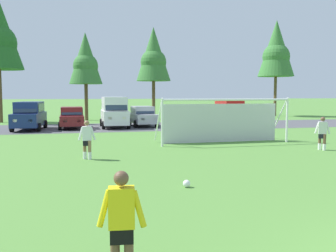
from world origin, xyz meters
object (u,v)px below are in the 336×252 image
object	(u,v)px
referee	(122,226)
parked_car_slot_center_left	(114,111)
parked_car_slot_left	(72,118)
player_winger_right	(322,133)
parked_car_slot_center_right	(197,116)
parked_car_slot_center	(143,116)
player_defender_far	(87,140)
parked_car_slot_right	(230,112)
soccer_ball	(187,184)
soccer_goal	(222,120)
parked_car_slot_far_left	(29,115)

from	to	relation	value
referee	parked_car_slot_center_left	world-z (taller)	parked_car_slot_center_left
parked_car_slot_left	parked_car_slot_center_left	bearing A→B (deg)	2.82
player_winger_right	parked_car_slot_center_right	size ratio (longest dim) A/B	0.38
parked_car_slot_center	parked_car_slot_center_right	world-z (taller)	same
player_defender_far	parked_car_slot_right	world-z (taller)	parked_car_slot_right
player_defender_far	parked_car_slot_center_right	size ratio (longest dim) A/B	0.38
soccer_ball	soccer_goal	size ratio (longest dim) A/B	0.03
parked_car_slot_center_left	soccer_goal	bearing A→B (deg)	-65.56
parked_car_slot_left	parked_car_slot_center_right	xyz separation A→B (m)	(10.63, 0.21, 0.00)
soccer_ball	player_winger_right	bearing A→B (deg)	32.83
player_winger_right	parked_car_slot_center_left	xyz separation A→B (m)	(-8.80, 15.02, 0.52)
parked_car_slot_center_left	soccer_ball	bearing A→B (deg)	-89.27
player_defender_far	parked_car_slot_center_left	world-z (taller)	parked_car_slot_center_left
parked_car_slot_far_left	parked_car_slot_center	distance (m)	9.10
player_defender_far	parked_car_slot_right	distance (m)	21.07
parked_car_slot_center_left	parked_car_slot_center_right	bearing A→B (deg)	0.32
soccer_ball	parked_car_slot_center_left	distance (m)	20.56
player_winger_right	parked_car_slot_left	distance (m)	19.22
soccer_goal	parked_car_slot_left	xyz separation A→B (m)	(-8.48, 10.98, -0.42)
parked_car_slot_left	parked_car_slot_center	xyz separation A→B (m)	(5.87, 0.62, 0.00)
player_winger_right	parked_car_slot_far_left	distance (m)	21.01
parked_car_slot_center_right	parked_car_slot_center_left	bearing A→B (deg)	-179.68
parked_car_slot_right	parked_car_slot_center	bearing A→B (deg)	-173.85
parked_car_slot_right	soccer_ball	bearing A→B (deg)	-115.74
soccer_goal	parked_car_slot_center_right	bearing A→B (deg)	79.10
parked_car_slot_far_left	referee	bearing A→B (deg)	-80.04
parked_car_slot_center	parked_car_slot_far_left	bearing A→B (deg)	-172.77
soccer_goal	referee	xyz separation A→B (m)	(-7.27, -14.43, -0.47)
referee	player_winger_right	distance (m)	15.25
player_winger_right	parked_car_slot_left	xyz separation A→B (m)	(-12.21, 14.85, 0.05)
parked_car_slot_right	parked_car_slot_center_right	bearing A→B (deg)	-159.98
referee	parked_car_slot_right	bearing A→B (deg)	64.21
referee	soccer_ball	bearing A→B (deg)	64.01
parked_car_slot_left	parked_car_slot_center_right	world-z (taller)	same
soccer_ball	parked_car_slot_far_left	distance (m)	20.99
player_winger_right	parked_car_slot_center_left	bearing A→B (deg)	120.37
parked_car_slot_far_left	parked_car_slot_right	world-z (taller)	same
soccer_ball	parked_car_slot_left	world-z (taller)	parked_car_slot_left
parked_car_slot_left	parked_car_slot_right	xyz separation A→B (m)	(14.21, 1.51, 0.24)
soccer_goal	parked_car_slot_left	world-z (taller)	soccer_goal
player_defender_far	parked_car_slot_center	bearing A→B (deg)	72.19
referee	parked_car_slot_center	distance (m)	26.44
soccer_goal	player_defender_far	xyz separation A→B (m)	(-7.57, -3.84, -0.47)
soccer_ball	parked_car_slot_right	size ratio (longest dim) A/B	0.05
parked_car_slot_right	soccer_goal	bearing A→B (deg)	-114.67
soccer_goal	parked_car_slot_center	bearing A→B (deg)	102.67
player_defender_far	parked_car_slot_center_left	size ratio (longest dim) A/B	0.34
parked_car_slot_far_left	parked_car_slot_left	bearing A→B (deg)	9.52
player_winger_right	parked_car_slot_right	bearing A→B (deg)	83.01
parked_car_slot_center_right	parked_car_slot_right	bearing A→B (deg)	20.02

